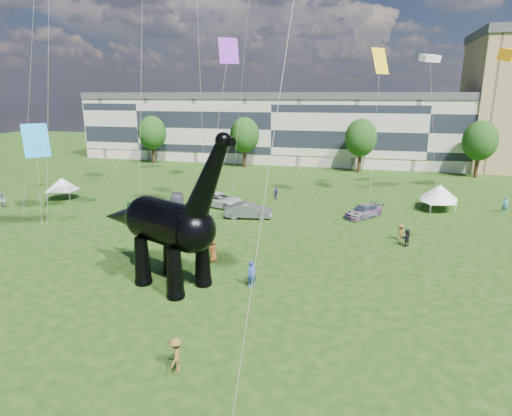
# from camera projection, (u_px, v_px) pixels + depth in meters

# --- Properties ---
(ground) EXTENTS (220.00, 220.00, 0.00)m
(ground) POSITION_uv_depth(u_px,v_px,m) (190.00, 325.00, 24.48)
(ground) COLOR #16330C
(ground) RESTS_ON ground
(terrace_row) EXTENTS (78.00, 11.00, 12.00)m
(terrace_row) POSITION_uv_depth(u_px,v_px,m) (277.00, 130.00, 82.84)
(terrace_row) COLOR beige
(terrace_row) RESTS_ON ground
(tree_far_left) EXTENTS (5.20, 5.20, 9.44)m
(tree_far_left) POSITION_uv_depth(u_px,v_px,m) (152.00, 130.00, 79.71)
(tree_far_left) COLOR #382314
(tree_far_left) RESTS_ON ground
(tree_mid_left) EXTENTS (5.20, 5.20, 9.44)m
(tree_mid_left) POSITION_uv_depth(u_px,v_px,m) (245.00, 132.00, 75.32)
(tree_mid_left) COLOR #382314
(tree_mid_left) RESTS_ON ground
(tree_mid_right) EXTENTS (5.20, 5.20, 9.44)m
(tree_mid_right) POSITION_uv_depth(u_px,v_px,m) (361.00, 135.00, 70.45)
(tree_mid_right) COLOR #382314
(tree_mid_right) RESTS_ON ground
(tree_far_right) EXTENTS (5.20, 5.20, 9.44)m
(tree_far_right) POSITION_uv_depth(u_px,v_px,m) (480.00, 137.00, 66.07)
(tree_far_right) COLOR #382314
(tree_far_right) RESTS_ON ground
(dinosaur_sculpture) EXTENTS (13.21, 7.43, 11.17)m
(dinosaur_sculpture) POSITION_uv_depth(u_px,v_px,m) (165.00, 225.00, 29.03)
(dinosaur_sculpture) COLOR black
(dinosaur_sculpture) RESTS_ON ground
(car_silver) EXTENTS (3.01, 4.31, 1.36)m
(car_silver) POSITION_uv_depth(u_px,v_px,m) (177.00, 198.00, 51.38)
(car_silver) COLOR #A5A5AA
(car_silver) RESTS_ON ground
(car_grey) EXTENTS (5.21, 2.69, 1.64)m
(car_grey) POSITION_uv_depth(u_px,v_px,m) (249.00, 211.00, 45.36)
(car_grey) COLOR slate
(car_grey) RESTS_ON ground
(car_white) EXTENTS (6.48, 4.31, 1.65)m
(car_white) POSITION_uv_depth(u_px,v_px,m) (220.00, 200.00, 49.94)
(car_white) COLOR silver
(car_white) RESTS_ON ground
(car_dark) EXTENTS (4.50, 4.90, 1.38)m
(car_dark) POSITION_uv_depth(u_px,v_px,m) (364.00, 211.00, 45.65)
(car_dark) COLOR #595960
(car_dark) RESTS_ON ground
(gazebo_near) EXTENTS (4.70, 4.70, 2.62)m
(gazebo_near) POSITION_uv_depth(u_px,v_px,m) (438.00, 195.00, 47.85)
(gazebo_near) COLOR white
(gazebo_near) RESTS_ON ground
(gazebo_far) EXTENTS (4.59, 4.59, 2.74)m
(gazebo_far) POSITION_uv_depth(u_px,v_px,m) (440.00, 192.00, 49.26)
(gazebo_far) COLOR white
(gazebo_far) RESTS_ON ground
(gazebo_left) EXTENTS (4.68, 4.68, 2.67)m
(gazebo_left) POSITION_uv_depth(u_px,v_px,m) (62.00, 184.00, 53.52)
(gazebo_left) COLOR white
(gazebo_left) RESTS_ON ground
(visitors) EXTENTS (56.51, 35.94, 1.88)m
(visitors) POSITION_uv_depth(u_px,v_px,m) (245.00, 233.00, 37.81)
(visitors) COLOR gray
(visitors) RESTS_ON ground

